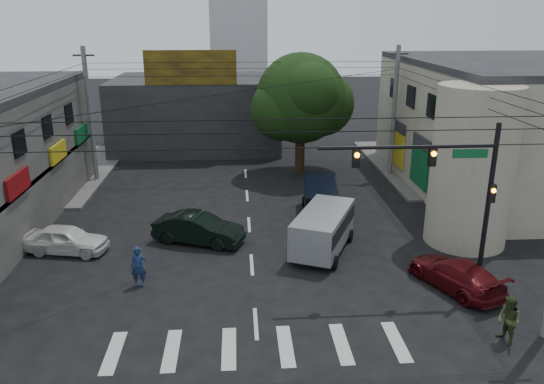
{
  "coord_description": "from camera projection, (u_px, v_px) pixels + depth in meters",
  "views": [
    {
      "loc": [
        -0.55,
        -20.47,
        11.15
      ],
      "look_at": [
        1.09,
        4.0,
        2.91
      ],
      "focal_mm": 35.0,
      "sensor_mm": 36.0,
      "label": 1
    }
  ],
  "objects": [
    {
      "name": "billboard",
      "position": [
        191.0,
        68.0,
        40.33
      ],
      "size": [
        7.0,
        0.3,
        2.6
      ],
      "primitive_type": "cube",
      "color": "olive",
      "rests_on": "building_far"
    },
    {
      "name": "dark_sedan",
      "position": [
        199.0,
        229.0,
        27.02
      ],
      "size": [
        4.64,
        5.68,
        1.52
      ],
      "primitive_type": "imported",
      "rotation": [
        0.0,
        0.0,
        1.21
      ],
      "color": "black",
      "rests_on": "ground"
    },
    {
      "name": "pedestrian_olive",
      "position": [
        509.0,
        320.0,
        18.66
      ],
      "size": [
        1.2,
        1.09,
        1.82
      ],
      "primitive_type": "imported",
      "rotation": [
        0.0,
        0.0,
        -1.34
      ],
      "color": "#303D1C",
      "rests_on": "ground"
    },
    {
      "name": "navy_van",
      "position": [
        321.0,
        201.0,
        30.51
      ],
      "size": [
        5.14,
        2.8,
        1.91
      ],
      "primitive_type": null,
      "rotation": [
        0.0,
        0.0,
        1.47
      ],
      "color": "black",
      "rests_on": "ground"
    },
    {
      "name": "building_far",
      "position": [
        197.0,
        112.0,
        46.33
      ],
      "size": [
        14.0,
        10.0,
        6.0
      ],
      "primitive_type": "cube",
      "color": "#232326",
      "rests_on": "ground"
    },
    {
      "name": "traffic_officer",
      "position": [
        139.0,
        267.0,
        22.61
      ],
      "size": [
        0.71,
        0.51,
        1.82
      ],
      "primitive_type": "imported",
      "rotation": [
        0.0,
        0.0,
        0.06
      ],
      "color": "#16284E",
      "rests_on": "ground"
    },
    {
      "name": "street_tree",
      "position": [
        301.0,
        99.0,
        37.53
      ],
      "size": [
        6.4,
        6.4,
        8.7
      ],
      "color": "black",
      "rests_on": "ground"
    },
    {
      "name": "ground",
      "position": [
        253.0,
        285.0,
        22.95
      ],
      "size": [
        160.0,
        160.0,
        0.0
      ],
      "primitive_type": "plane",
      "color": "black",
      "rests_on": "ground"
    },
    {
      "name": "sidewalk_far_left",
      "position": [
        0.0,
        174.0,
        38.81
      ],
      "size": [
        16.0,
        16.0,
        0.15
      ],
      "primitive_type": "cube",
      "color": "#514F4C",
      "rests_on": "ground"
    },
    {
      "name": "sidewalk_far_right",
      "position": [
        477.0,
        165.0,
        41.08
      ],
      "size": [
        16.0,
        16.0,
        0.15
      ],
      "primitive_type": "cube",
      "color": "#514F4C",
      "rests_on": "ground"
    },
    {
      "name": "utility_pole_far_left",
      "position": [
        90.0,
        116.0,
        35.95
      ],
      "size": [
        0.32,
        0.32,
        9.2
      ],
      "primitive_type": "cylinder",
      "color": "#59595B",
      "rests_on": "ground"
    },
    {
      "name": "maroon_sedan",
      "position": [
        455.0,
        274.0,
        22.53
      ],
      "size": [
        5.17,
        5.89,
        1.32
      ],
      "primitive_type": "imported",
      "rotation": [
        0.0,
        0.0,
        3.55
      ],
      "color": "#4E0B0F",
      "rests_on": "ground"
    },
    {
      "name": "corner_column",
      "position": [
        472.0,
        167.0,
        26.15
      ],
      "size": [
        4.0,
        4.0,
        8.0
      ],
      "primitive_type": "cylinder",
      "color": "gray",
      "rests_on": "ground"
    },
    {
      "name": "traffic_gantry",
      "position": [
        450.0,
        183.0,
        20.95
      ],
      "size": [
        7.1,
        0.35,
        7.2
      ],
      "color": "black",
      "rests_on": "ground"
    },
    {
      "name": "silver_minivan",
      "position": [
        323.0,
        232.0,
        25.93
      ],
      "size": [
        6.39,
        5.66,
        2.1
      ],
      "primitive_type": null,
      "rotation": [
        0.0,
        0.0,
        1.15
      ],
      "color": "gray",
      "rests_on": "ground"
    },
    {
      "name": "white_compact",
      "position": [
        66.0,
        239.0,
        25.94
      ],
      "size": [
        3.18,
        4.67,
        1.38
      ],
      "primitive_type": "imported",
      "rotation": [
        0.0,
        0.0,
        1.37
      ],
      "color": "white",
      "rests_on": "ground"
    },
    {
      "name": "building_right",
      "position": [
        517.0,
        128.0,
        35.1
      ],
      "size": [
        14.0,
        18.0,
        8.0
      ],
      "primitive_type": "cube",
      "color": "gray",
      "rests_on": "ground"
    },
    {
      "name": "utility_pole_far_right",
      "position": [
        394.0,
        112.0,
        37.28
      ],
      "size": [
        0.32,
        0.32,
        9.2
      ],
      "primitive_type": "cylinder",
      "color": "#59595B",
      "rests_on": "ground"
    }
  ]
}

